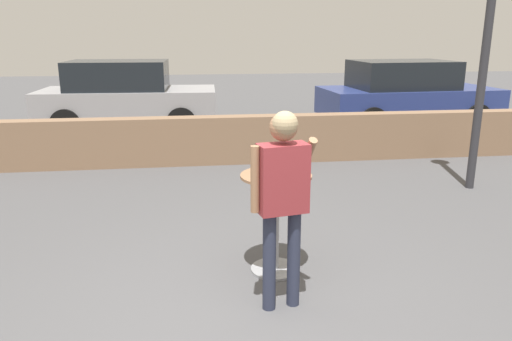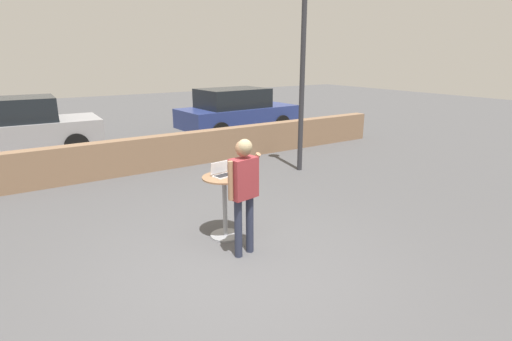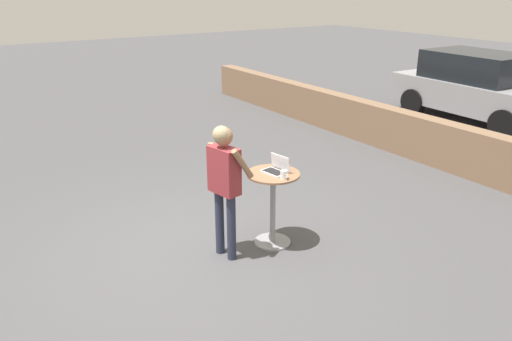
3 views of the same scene
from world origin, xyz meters
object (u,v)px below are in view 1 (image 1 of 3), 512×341
object	(u,v)px
laptop	(274,168)
standing_person	(283,187)
parked_car_near_street	(406,94)
cafe_table	(276,211)
parked_car_further_down	(126,96)
coffee_mug	(300,168)

from	to	relation	value
laptop	standing_person	bearing A→B (deg)	-94.61
laptop	parked_car_near_street	distance (m)	8.46
standing_person	parked_car_near_street	size ratio (longest dim) A/B	0.39
cafe_table	parked_car_near_street	world-z (taller)	parked_car_near_street
standing_person	parked_car_further_down	bearing A→B (deg)	104.67
standing_person	parked_car_near_street	world-z (taller)	standing_person
standing_person	parked_car_near_street	distance (m)	9.11
laptop	parked_car_near_street	xyz separation A→B (m)	(4.49, 7.17, -0.21)
cafe_table	coffee_mug	size ratio (longest dim) A/B	7.94
laptop	parked_car_further_down	world-z (taller)	parked_car_further_down
coffee_mug	parked_car_near_street	bearing A→B (deg)	59.50
laptop	coffee_mug	xyz separation A→B (m)	(0.24, -0.06, 0.01)
cafe_table	parked_car_further_down	distance (m)	8.01
laptop	coffee_mug	bearing A→B (deg)	-14.01
laptop	parked_car_near_street	world-z (taller)	parked_car_near_street
cafe_table	standing_person	xyz separation A→B (m)	(-0.06, -0.67, 0.46)
parked_car_near_street	coffee_mug	bearing A→B (deg)	-120.50
parked_car_near_street	parked_car_further_down	size ratio (longest dim) A/B	1.04
laptop	standing_person	xyz separation A→B (m)	(-0.06, -0.72, 0.04)
cafe_table	coffee_mug	distance (m)	0.48
standing_person	parked_car_near_street	bearing A→B (deg)	60.00
laptop	coffee_mug	world-z (taller)	laptop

